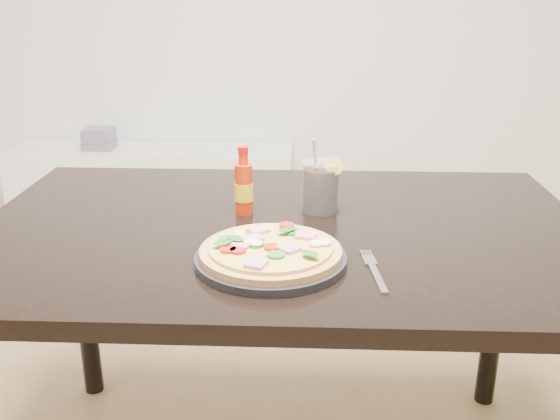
{
  "coord_description": "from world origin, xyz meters",
  "views": [
    {
      "loc": [
        -0.03,
        -0.92,
        1.27
      ],
      "look_at": [
        -0.08,
        0.29,
        0.83
      ],
      "focal_mm": 40.0,
      "sensor_mm": 36.0,
      "label": 1
    }
  ],
  "objects_px": {
    "media_console": "(154,196)",
    "pizza": "(270,250)",
    "fork": "(373,269)",
    "plate": "(271,259)",
    "hot_sauce_bottle": "(244,187)",
    "cola_cup": "(321,188)",
    "dining_table": "(282,258)"
  },
  "relations": [
    {
      "from": "media_console",
      "to": "pizza",
      "type": "bearing_deg",
      "value": -69.29
    },
    {
      "from": "fork",
      "to": "pizza",
      "type": "bearing_deg",
      "value": 165.9
    },
    {
      "from": "media_console",
      "to": "plate",
      "type": "bearing_deg",
      "value": -69.27
    },
    {
      "from": "hot_sauce_bottle",
      "to": "cola_cup",
      "type": "height_order",
      "value": "cola_cup"
    },
    {
      "from": "pizza",
      "to": "cola_cup",
      "type": "bearing_deg",
      "value": 71.29
    },
    {
      "from": "pizza",
      "to": "hot_sauce_bottle",
      "type": "relative_size",
      "value": 1.7
    },
    {
      "from": "hot_sauce_bottle",
      "to": "cola_cup",
      "type": "bearing_deg",
      "value": 9.31
    },
    {
      "from": "hot_sauce_bottle",
      "to": "media_console",
      "type": "relative_size",
      "value": 0.12
    },
    {
      "from": "dining_table",
      "to": "cola_cup",
      "type": "xyz_separation_m",
      "value": [
        0.09,
        0.1,
        0.14
      ]
    },
    {
      "from": "cola_cup",
      "to": "fork",
      "type": "xyz_separation_m",
      "value": [
        0.1,
        -0.34,
        -0.05
      ]
    },
    {
      "from": "dining_table",
      "to": "cola_cup",
      "type": "height_order",
      "value": "cola_cup"
    },
    {
      "from": "cola_cup",
      "to": "fork",
      "type": "distance_m",
      "value": 0.35
    },
    {
      "from": "pizza",
      "to": "hot_sauce_bottle",
      "type": "height_order",
      "value": "hot_sauce_bottle"
    },
    {
      "from": "plate",
      "to": "cola_cup",
      "type": "xyz_separation_m",
      "value": [
        0.1,
        0.31,
        0.05
      ]
    },
    {
      "from": "plate",
      "to": "fork",
      "type": "xyz_separation_m",
      "value": [
        0.2,
        -0.03,
        -0.01
      ]
    },
    {
      "from": "media_console",
      "to": "cola_cup",
      "type": "bearing_deg",
      "value": -62.51
    },
    {
      "from": "dining_table",
      "to": "cola_cup",
      "type": "distance_m",
      "value": 0.2
    },
    {
      "from": "dining_table",
      "to": "hot_sauce_bottle",
      "type": "bearing_deg",
      "value": 142.22
    },
    {
      "from": "plate",
      "to": "media_console",
      "type": "distance_m",
      "value": 2.06
    },
    {
      "from": "dining_table",
      "to": "plate",
      "type": "bearing_deg",
      "value": -94.09
    },
    {
      "from": "hot_sauce_bottle",
      "to": "fork",
      "type": "xyz_separation_m",
      "value": [
        0.28,
        -0.31,
        -0.06
      ]
    },
    {
      "from": "plate",
      "to": "pizza",
      "type": "distance_m",
      "value": 0.02
    },
    {
      "from": "dining_table",
      "to": "pizza",
      "type": "relative_size",
      "value": 4.99
    },
    {
      "from": "cola_cup",
      "to": "plate",
      "type": "bearing_deg",
      "value": -108.47
    },
    {
      "from": "pizza",
      "to": "hot_sauce_bottle",
      "type": "distance_m",
      "value": 0.29
    },
    {
      "from": "cola_cup",
      "to": "fork",
      "type": "height_order",
      "value": "cola_cup"
    },
    {
      "from": "plate",
      "to": "cola_cup",
      "type": "distance_m",
      "value": 0.33
    },
    {
      "from": "plate",
      "to": "pizza",
      "type": "bearing_deg",
      "value": 137.72
    },
    {
      "from": "media_console",
      "to": "dining_table",
      "type": "bearing_deg",
      "value": -66.52
    },
    {
      "from": "plate",
      "to": "cola_cup",
      "type": "height_order",
      "value": "cola_cup"
    },
    {
      "from": "pizza",
      "to": "fork",
      "type": "bearing_deg",
      "value": -8.13
    },
    {
      "from": "fork",
      "to": "dining_table",
      "type": "bearing_deg",
      "value": 122.4
    }
  ]
}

